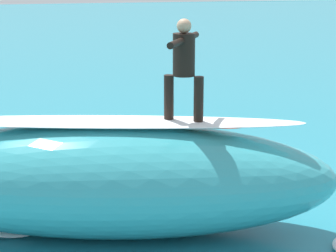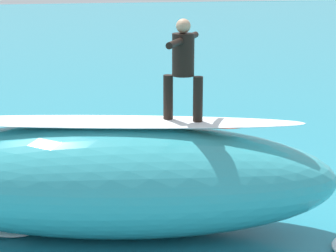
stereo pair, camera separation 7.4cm
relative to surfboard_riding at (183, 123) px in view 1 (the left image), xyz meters
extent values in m
plane|color=teal|center=(0.56, -2.00, -1.87)|extent=(120.00, 120.00, 0.00)
ellipsoid|color=teal|center=(1.17, -0.31, -0.95)|extent=(7.74, 4.16, 1.84)
ellipsoid|color=white|center=(1.17, -0.31, 0.01)|extent=(6.28, 2.40, 0.08)
ellipsoid|color=#E0563D|center=(0.00, 0.00, 0.00)|extent=(1.89, 1.36, 0.06)
cylinder|color=black|center=(0.21, -0.12, 0.39)|extent=(0.15, 0.15, 0.72)
cylinder|color=black|center=(-0.21, 0.12, 0.39)|extent=(0.15, 0.15, 0.72)
cylinder|color=black|center=(0.00, 0.00, 1.08)|extent=(0.47, 0.47, 0.65)
sphere|color=tan|center=(0.00, 0.00, 1.52)|extent=(0.22, 0.22, 0.22)
cylinder|color=black|center=(0.23, 0.40, 1.31)|extent=(0.38, 0.56, 0.10)
cylinder|color=black|center=(-0.23, -0.40, 1.31)|extent=(0.38, 0.56, 0.10)
ellipsoid|color=#E0563D|center=(-0.31, -3.38, -1.83)|extent=(2.26, 1.55, 0.07)
cylinder|color=black|center=(-0.31, -3.38, -1.65)|extent=(0.90, 0.68, 0.30)
sphere|color=tan|center=(-0.77, -3.13, -1.59)|extent=(0.21, 0.21, 0.21)
cylinder|color=black|center=(0.43, -3.69, -1.73)|extent=(0.69, 0.46, 0.14)
cylinder|color=black|center=(0.34, -3.84, -1.73)|extent=(0.69, 0.46, 0.14)
ellipsoid|color=white|center=(2.76, -0.71, -1.80)|extent=(1.27, 1.18, 0.14)
camera|label=1|loc=(2.47, 9.32, 2.44)|focal=67.57mm
camera|label=2|loc=(2.40, 9.34, 2.44)|focal=67.57mm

